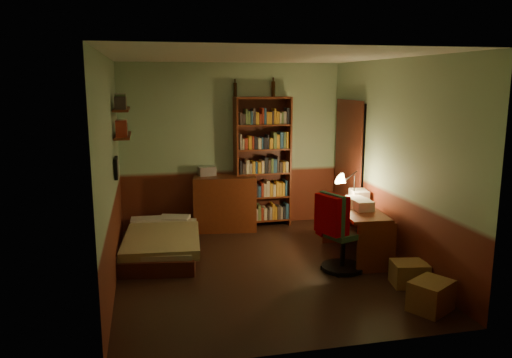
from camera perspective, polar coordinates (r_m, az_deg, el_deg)
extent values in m
cube|color=black|center=(6.39, 0.50, -10.24)|extent=(3.50, 4.00, 0.02)
cube|color=silver|center=(5.95, 0.54, 13.94)|extent=(3.50, 4.00, 0.02)
cube|color=#8CAB83|center=(7.98, -2.77, 3.80)|extent=(3.50, 0.02, 2.60)
cube|color=#8CAB83|center=(5.90, -16.38, 0.72)|extent=(0.02, 4.00, 2.60)
cube|color=#8CAB83|center=(6.65, 15.45, 1.92)|extent=(0.02, 4.00, 2.60)
cube|color=#8CAB83|center=(4.14, 6.85, -3.20)|extent=(3.50, 0.02, 2.60)
cube|color=black|center=(7.84, 10.65, 1.27)|extent=(0.06, 0.90, 2.00)
cube|color=#3A160E|center=(7.83, 10.42, 1.26)|extent=(0.02, 0.98, 2.08)
cube|color=olive|center=(6.93, -10.76, -6.35)|extent=(1.16, 1.85, 0.52)
cube|color=#552110|center=(7.88, -3.58, -2.74)|extent=(1.03, 0.61, 0.86)
cube|color=#B2B2B7|center=(7.86, -5.64, 0.92)|extent=(0.28, 0.23, 0.14)
cube|color=#552110|center=(7.96, 0.75, 1.89)|extent=(0.90, 0.31, 2.08)
cylinder|color=black|center=(7.88, -2.40, 10.15)|extent=(0.07, 0.07, 0.21)
cylinder|color=black|center=(8.01, 1.99, 10.25)|extent=(0.08, 0.08, 0.24)
cube|color=#552110|center=(6.83, 11.38, -6.01)|extent=(0.61, 1.28, 0.66)
cube|color=silver|center=(7.29, 11.70, -1.73)|extent=(0.27, 0.34, 0.12)
cone|color=black|center=(7.17, 11.20, -0.03)|extent=(0.21, 0.21, 0.59)
cube|color=#2C5236|center=(6.25, 9.98, -5.46)|extent=(0.69, 0.65, 1.10)
cube|color=#AA0107|center=(6.26, 8.40, 1.97)|extent=(0.32, 0.44, 0.47)
cube|color=#552110|center=(6.94, -14.98, 4.81)|extent=(0.20, 0.90, 0.03)
cube|color=#552110|center=(6.91, -15.12, 7.70)|extent=(0.20, 0.90, 0.03)
cube|color=black|center=(6.49, -15.69, 1.24)|extent=(0.04, 0.32, 0.26)
cube|color=olive|center=(5.55, 19.36, -12.47)|extent=(0.53, 0.50, 0.31)
cube|color=olive|center=(6.11, 17.11, -10.30)|extent=(0.44, 0.38, 0.27)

